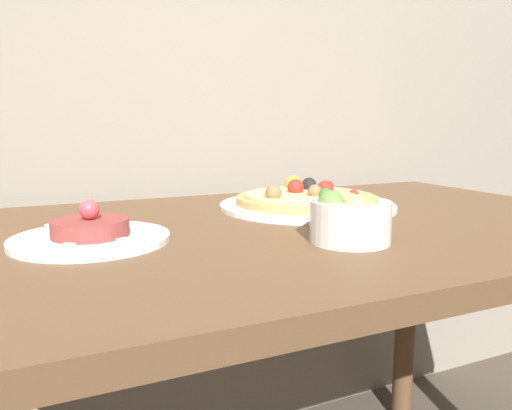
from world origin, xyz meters
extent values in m
cube|color=brown|center=(0.00, 0.39, 0.71)|extent=(1.25, 0.77, 0.03)
cylinder|color=brown|center=(0.56, 0.71, 0.35)|extent=(0.06, 0.06, 0.69)
cylinder|color=white|center=(0.09, 0.51, 0.73)|extent=(0.37, 0.37, 0.01)
cylinder|color=tan|center=(0.09, 0.51, 0.74)|extent=(0.30, 0.30, 0.01)
cylinder|color=beige|center=(0.09, 0.51, 0.75)|extent=(0.26, 0.26, 0.01)
sphere|color=#B22D23|center=(0.17, 0.55, 0.76)|extent=(0.02, 0.02, 0.02)
sphere|color=#B22D23|center=(0.14, 0.42, 0.76)|extent=(0.02, 0.02, 0.02)
sphere|color=black|center=(0.13, 0.57, 0.77)|extent=(0.03, 0.03, 0.03)
sphere|color=#B22D23|center=(0.12, 0.49, 0.77)|extent=(0.03, 0.03, 0.03)
sphere|color=#997047|center=(0.09, 0.48, 0.77)|extent=(0.03, 0.03, 0.03)
sphere|color=#387F33|center=(0.08, 0.42, 0.77)|extent=(0.03, 0.03, 0.03)
sphere|color=#997047|center=(0.00, 0.49, 0.77)|extent=(0.03, 0.03, 0.03)
sphere|color=gold|center=(0.11, 0.60, 0.77)|extent=(0.04, 0.04, 0.04)
sphere|color=#B22D23|center=(0.08, 0.54, 0.77)|extent=(0.04, 0.04, 0.04)
cylinder|color=white|center=(-0.36, 0.38, 0.73)|extent=(0.23, 0.23, 0.01)
cylinder|color=#933D38|center=(-0.36, 0.38, 0.75)|extent=(0.11, 0.11, 0.03)
sphere|color=#DB4C5B|center=(-0.36, 0.38, 0.78)|extent=(0.03, 0.03, 0.03)
cube|color=white|center=(-0.27, 0.38, 0.74)|extent=(0.04, 0.02, 0.01)
cube|color=white|center=(-0.32, 0.46, 0.74)|extent=(0.03, 0.04, 0.01)
cube|color=white|center=(-0.41, 0.46, 0.74)|extent=(0.03, 0.04, 0.01)
cube|color=white|center=(-0.45, 0.38, 0.74)|extent=(0.04, 0.02, 0.01)
cube|color=white|center=(-0.41, 0.31, 0.74)|extent=(0.03, 0.04, 0.01)
cube|color=white|center=(-0.32, 0.31, 0.74)|extent=(0.03, 0.04, 0.01)
cylinder|color=white|center=(-0.01, 0.22, 0.76)|extent=(0.12, 0.12, 0.06)
sphere|color=#668E42|center=(0.00, 0.24, 0.78)|extent=(0.03, 0.03, 0.03)
sphere|color=#B7BC70|center=(-0.02, 0.19, 0.79)|extent=(0.04, 0.04, 0.04)
sphere|color=#A3B25B|center=(-0.01, 0.24, 0.79)|extent=(0.04, 0.04, 0.04)
sphere|color=#8EA34C|center=(0.00, 0.20, 0.79)|extent=(0.04, 0.04, 0.04)
sphere|color=#8EA34C|center=(0.00, 0.23, 0.79)|extent=(0.03, 0.03, 0.03)
sphere|color=#668E42|center=(-0.04, 0.23, 0.79)|extent=(0.04, 0.04, 0.04)
camera|label=1|loc=(-0.44, -0.38, 0.91)|focal=35.00mm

